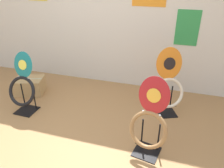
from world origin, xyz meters
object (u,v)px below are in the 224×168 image
toilet_seat_display_teal_sax (23,88)px  storage_box (30,86)px  toilet_seat_display_crimson_swirl (150,122)px  toilet_seat_display_orange_sun (168,85)px

toilet_seat_display_teal_sax → storage_box: 0.63m
toilet_seat_display_teal_sax → toilet_seat_display_crimson_swirl: toilet_seat_display_crimson_swirl is taller
storage_box → toilet_seat_display_teal_sax: bearing=-60.0°
toilet_seat_display_orange_sun → toilet_seat_display_teal_sax: bearing=-164.2°
storage_box → toilet_seat_display_orange_sun: bearing=1.6°
toilet_seat_display_orange_sun → toilet_seat_display_crimson_swirl: size_ratio=1.06×
toilet_seat_display_teal_sax → toilet_seat_display_orange_sun: size_ratio=0.91×
toilet_seat_display_teal_sax → toilet_seat_display_crimson_swirl: bearing=-9.6°
toilet_seat_display_teal_sax → toilet_seat_display_orange_sun: toilet_seat_display_orange_sun is taller
toilet_seat_display_crimson_swirl → storage_box: (-2.12, 0.81, -0.28)m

